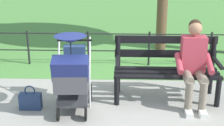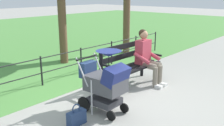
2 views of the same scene
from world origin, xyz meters
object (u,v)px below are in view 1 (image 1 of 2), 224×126
(stroller, at_px, (72,73))
(handbag, at_px, (31,101))
(park_bench, at_px, (166,66))
(person_on_bench, at_px, (194,61))

(stroller, relative_size, handbag, 3.11)
(park_bench, bearing_deg, handbag, 13.61)
(park_bench, distance_m, person_on_bench, 0.46)
(stroller, xyz_separation_m, handbag, (0.65, -0.05, -0.47))
(person_on_bench, relative_size, handbag, 3.45)
(park_bench, bearing_deg, stroller, 21.51)
(park_bench, xyz_separation_m, stroller, (1.38, 0.54, 0.07))
(park_bench, height_order, stroller, stroller)
(stroller, height_order, handbag, stroller)
(person_on_bench, height_order, handbag, person_on_bench)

